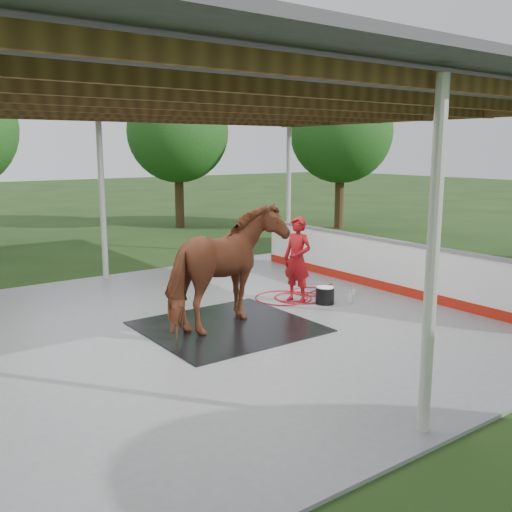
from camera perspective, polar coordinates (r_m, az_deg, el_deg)
ground at (r=10.26m, az=-5.02°, el=-7.25°), size 100.00×100.00×0.00m
concrete_slab at (r=10.25m, az=-5.02°, el=-7.12°), size 12.00×10.00×0.05m
pavilion_structure at (r=9.79m, az=-5.42°, el=15.41°), size 12.60×10.60×4.05m
dasher_board at (r=13.00m, az=12.58°, el=-0.92°), size 0.16×8.00×1.15m
tree_belt at (r=10.71m, az=-6.51°, el=14.03°), size 28.00×28.00×5.80m
rubber_mat at (r=10.15m, az=-2.85°, el=-7.06°), size 2.81×2.63×0.02m
horse at (r=9.88m, az=-2.91°, el=-1.18°), size 2.73×1.93×2.11m
handler at (r=11.63m, az=4.15°, el=-0.36°), size 0.56×0.72×1.76m
wash_bucket at (r=11.67m, az=6.91°, el=-3.90°), size 0.38×0.38×0.35m
soap_bottle_a at (r=11.77m, az=9.40°, el=-4.05°), size 0.11×0.11×0.27m
soap_bottle_b at (r=12.47m, az=9.77°, el=-3.47°), size 0.11×0.11×0.17m
hose_coil at (r=12.15m, az=3.81°, el=-4.06°), size 2.31×1.30×0.02m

